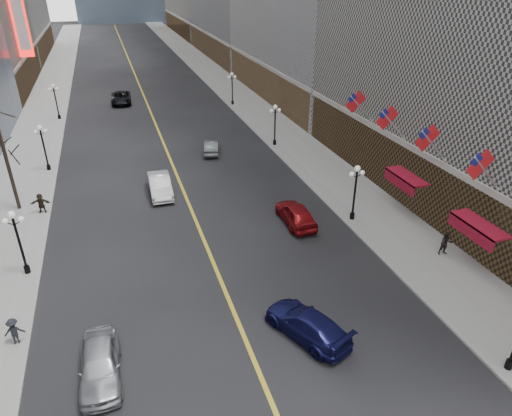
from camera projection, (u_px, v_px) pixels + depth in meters
sidewalk_east at (240, 97)px, 70.39m from camera, size 6.00×230.00×0.15m
sidewalk_west at (44, 113)px, 62.81m from camera, size 6.00×230.00×0.15m
lane_line at (141, 89)px, 75.05m from camera, size 0.25×200.00×0.02m
streetlamp_east_1 at (355, 187)px, 34.79m from camera, size 1.26×0.44×4.52m
streetlamp_east_2 at (275, 121)px, 49.95m from camera, size 1.26×0.44×4.52m
streetlamp_east_3 at (232, 85)px, 65.11m from camera, size 1.26×0.44×4.52m
streetlamp_west_1 at (18, 236)px, 28.40m from camera, size 1.26×0.44×4.52m
streetlamp_west_2 at (43, 143)px, 43.56m from camera, size 1.26×0.44×4.52m
streetlamp_west_3 at (55, 98)px, 58.72m from camera, size 1.26×0.44×4.52m
flag_2 at (482, 167)px, 26.96m from camera, size 2.87×0.12×2.87m
flag_3 at (429, 140)px, 31.17m from camera, size 2.87×0.12×2.87m
flag_4 at (389, 120)px, 35.38m from camera, size 2.87×0.12×2.87m
flag_5 at (357, 104)px, 39.59m from camera, size 2.87×0.12×2.87m
awning_b at (477, 226)px, 29.14m from camera, size 1.40×4.00×0.93m
awning_c at (404, 178)px, 35.87m from camera, size 1.40×4.00×0.93m
theatre_marquee at (18, 13)px, 65.16m from camera, size 2.00×0.55×12.00m
tree_west_far at (0, 138)px, 34.81m from camera, size 3.60×3.60×7.92m
car_nb_near at (100, 364)px, 21.93m from camera, size 2.02×4.85×1.64m
car_nb_mid at (160, 185)px, 39.93m from camera, size 1.92×5.21×1.70m
car_nb_far at (121, 98)px, 66.95m from camera, size 3.04×6.09×1.66m
car_sb_near at (307, 324)px, 24.49m from camera, size 4.06×5.67×1.52m
car_sb_mid at (296, 214)px, 35.33m from camera, size 2.02×4.95×1.68m
car_sb_far at (212, 147)px, 49.00m from camera, size 2.53×4.54×1.42m
ped_east_walk at (446, 243)px, 31.21m from camera, size 0.89×0.57×1.71m
ped_west_walk at (14, 331)px, 23.79m from camera, size 1.02×0.46×1.56m
ped_west_far at (41, 203)px, 36.64m from camera, size 1.58×0.66×1.65m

